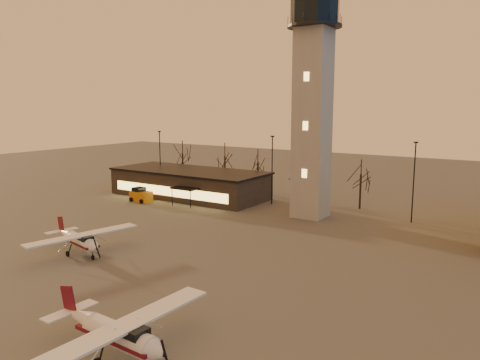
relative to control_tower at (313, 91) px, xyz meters
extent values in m
plane|color=#413F3C|center=(0.00, -30.00, -16.33)|extent=(220.00, 220.00, 0.00)
cube|color=gray|center=(0.00, 0.00, -4.33)|extent=(4.00, 4.00, 24.00)
cylinder|color=black|center=(0.00, 0.00, 7.82)|extent=(6.80, 6.80, 0.30)
cylinder|color=black|center=(0.00, 0.00, 9.67)|extent=(6.00, 6.00, 3.40)
cube|color=black|center=(-22.00, 2.00, -14.33)|extent=(25.00, 10.00, 4.00)
cube|color=black|center=(-22.00, 2.00, -12.18)|extent=(25.40, 10.40, 0.30)
cube|color=#FFCE59|center=(-22.00, -3.02, -14.73)|extent=(22.00, 0.08, 1.40)
cube|color=black|center=(-18.00, -4.00, -13.73)|extent=(4.00, 2.00, 0.20)
cylinder|color=black|center=(-30.00, 4.00, -11.33)|extent=(0.16, 0.16, 10.00)
cube|color=black|center=(-30.00, 4.00, -6.28)|extent=(0.50, 0.25, 0.18)
cylinder|color=black|center=(-8.00, 4.00, -11.33)|extent=(0.16, 0.16, 10.00)
cube|color=black|center=(-8.00, 4.00, -6.28)|extent=(0.50, 0.25, 0.18)
cylinder|color=black|center=(12.00, 4.00, -11.33)|extent=(0.16, 0.16, 10.00)
cube|color=black|center=(12.00, 4.00, -6.28)|extent=(0.50, 0.25, 0.18)
cylinder|color=black|center=(-30.00, 10.00, -13.46)|extent=(0.28, 0.28, 5.74)
cylinder|color=black|center=(-14.00, 10.00, -13.70)|extent=(0.28, 0.28, 5.25)
cylinder|color=black|center=(-5.00, 6.00, -13.25)|extent=(0.28, 0.28, 6.16)
cylinder|color=black|center=(4.00, 8.00, -13.84)|extent=(0.28, 0.28, 4.97)
cylinder|color=black|center=(-22.00, 12.00, -13.53)|extent=(0.28, 0.28, 5.60)
cylinder|color=silver|center=(5.48, -38.11, -14.93)|extent=(5.19, 1.68, 1.45)
cone|color=silver|center=(8.49, -38.25, -14.93)|extent=(1.07, 1.43, 1.38)
cone|color=silver|center=(1.70, -37.94, -14.76)|extent=(2.73, 1.35, 1.23)
cube|color=black|center=(6.60, -38.16, -14.43)|extent=(1.72, 1.25, 0.78)
cube|color=#580C1B|center=(5.26, -38.10, -14.99)|extent=(6.08, 1.77, 0.25)
cube|color=silver|center=(6.04, -38.14, -14.06)|extent=(2.24, 12.32, 0.16)
cube|color=silver|center=(0.70, -37.89, -14.65)|extent=(1.17, 3.72, 0.09)
cube|color=#580C1B|center=(0.58, -37.89, -13.87)|extent=(1.55, 0.16, 1.89)
cylinder|color=silver|center=(-12.31, -26.77, -15.05)|extent=(4.88, 2.33, 1.33)
cone|color=silver|center=(-9.61, -27.38, -15.05)|extent=(1.18, 1.44, 1.27)
cone|color=silver|center=(-15.70, -26.01, -14.89)|extent=(2.64, 1.64, 1.12)
cube|color=black|center=(-11.31, -26.99, -14.59)|extent=(1.73, 1.38, 0.72)
cube|color=#5A0C0F|center=(-12.51, -26.72, -15.10)|extent=(5.69, 2.55, 0.22)
cube|color=silver|center=(-11.81, -26.88, -14.25)|extent=(3.97, 11.30, 0.14)
cube|color=silver|center=(-16.59, -25.80, -14.79)|extent=(1.64, 3.49, 0.08)
cube|color=#5A0C0F|center=(-16.69, -25.78, -14.08)|extent=(1.40, 0.39, 1.73)
cube|color=#C2720B|center=(-25.56, -5.23, -15.54)|extent=(3.48, 1.99, 1.58)
cube|color=black|center=(-26.01, -5.21, -14.64)|extent=(1.66, 1.66, 0.90)
camera|label=1|loc=(24.99, -55.47, -1.68)|focal=35.00mm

